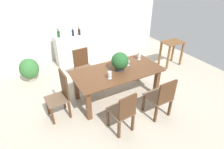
{
  "coord_description": "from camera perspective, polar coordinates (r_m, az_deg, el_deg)",
  "views": [
    {
      "loc": [
        -1.83,
        -3.31,
        2.8
      ],
      "look_at": [
        -0.06,
        -0.07,
        0.57
      ],
      "focal_mm": 29.17,
      "sensor_mm": 36.0,
      "label": 1
    }
  ],
  "objects": [
    {
      "name": "wine_bottle_amber",
      "position": [
        5.84,
        -10.24,
        12.98
      ],
      "size": [
        0.08,
        0.08,
        0.26
      ],
      "color": "black",
      "rests_on": "kitchen_counter"
    },
    {
      "name": "chair_head_end",
      "position": [
        3.88,
        -15.71,
        -5.72
      ],
      "size": [
        0.46,
        0.45,
        1.02
      ],
      "rotation": [
        0.0,
        0.0,
        -1.51
      ],
      "color": "#4C2D19",
      "rests_on": "ground"
    },
    {
      "name": "wine_glass",
      "position": [
        4.35,
        5.21,
        4.28
      ],
      "size": [
        0.06,
        0.06,
        0.17
      ],
      "color": "silver",
      "rests_on": "dining_table"
    },
    {
      "name": "chair_near_left",
      "position": [
        3.4,
        3.64,
        -11.48
      ],
      "size": [
        0.44,
        0.48,
        0.91
      ],
      "rotation": [
        0.0,
        0.0,
        3.23
      ],
      "color": "#4C2D19",
      "rests_on": "ground"
    },
    {
      "name": "flower_centerpiece",
      "position": [
        4.08,
        2.5,
        4.12
      ],
      "size": [
        0.39,
        0.39,
        0.43
      ],
      "color": "#333338",
      "rests_on": "dining_table"
    },
    {
      "name": "chair_far_left",
      "position": [
        4.91,
        -9.12,
        3.02
      ],
      "size": [
        0.48,
        0.48,
        0.94
      ],
      "rotation": [
        0.0,
        0.0,
        0.08
      ],
      "color": "#4C2D19",
      "rests_on": "ground"
    },
    {
      "name": "wine_bottle_clear",
      "position": [
        5.79,
        -12.14,
        12.63
      ],
      "size": [
        0.07,
        0.07,
        0.23
      ],
      "color": "#0F1E38",
      "rests_on": "kitchen_counter"
    },
    {
      "name": "crystal_vase_left",
      "position": [
        3.82,
        -0.73,
        0.01
      ],
      "size": [
        0.09,
        0.09,
        0.17
      ],
      "color": "silver",
      "rests_on": "dining_table"
    },
    {
      "name": "chair_near_right",
      "position": [
        3.85,
        15.33,
        -6.67
      ],
      "size": [
        0.47,
        0.48,
        0.92
      ],
      "rotation": [
        0.0,
        0.0,
        3.16
      ],
      "color": "#4C2D19",
      "rests_on": "ground"
    },
    {
      "name": "ground_plane",
      "position": [
        4.71,
        0.26,
        -5.43
      ],
      "size": [
        7.04,
        7.04,
        0.0
      ],
      "primitive_type": "plane",
      "color": "#BCB29E"
    },
    {
      "name": "back_wall",
      "position": [
        6.37,
        -11.57,
        16.84
      ],
      "size": [
        6.4,
        0.1,
        2.6
      ],
      "primitive_type": "cube",
      "color": "silver",
      "rests_on": "ground"
    },
    {
      "name": "kitchen_counter",
      "position": [
        6.12,
        -10.21,
        8.19
      ],
      "size": [
        1.52,
        0.52,
        0.94
      ],
      "primitive_type": "cube",
      "color": "silver",
      "rests_on": "ground"
    },
    {
      "name": "dining_table",
      "position": [
        4.23,
        1.61,
        -0.37
      ],
      "size": [
        2.03,
        1.02,
        0.73
      ],
      "color": "brown",
      "rests_on": "ground"
    },
    {
      "name": "side_table",
      "position": [
        6.04,
        18.24,
        7.82
      ],
      "size": [
        0.65,
        0.44,
        0.79
      ],
      "color": "brown",
      "rests_on": "ground"
    },
    {
      "name": "potted_plant_floor",
      "position": [
        5.47,
        -24.49,
        1.54
      ],
      "size": [
        0.51,
        0.51,
        0.66
      ],
      "color": "#9E9384",
      "rests_on": "ground"
    },
    {
      "name": "crystal_vase_center_near",
      "position": [
        4.67,
        8.51,
        6.13
      ],
      "size": [
        0.09,
        0.09,
        0.21
      ],
      "color": "silver",
      "rests_on": "dining_table"
    },
    {
      "name": "wine_bottle_green",
      "position": [
        5.77,
        -16.4,
        12.06
      ],
      "size": [
        0.08,
        0.08,
        0.26
      ],
      "color": "#194C1E",
      "rests_on": "kitchen_counter"
    }
  ]
}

